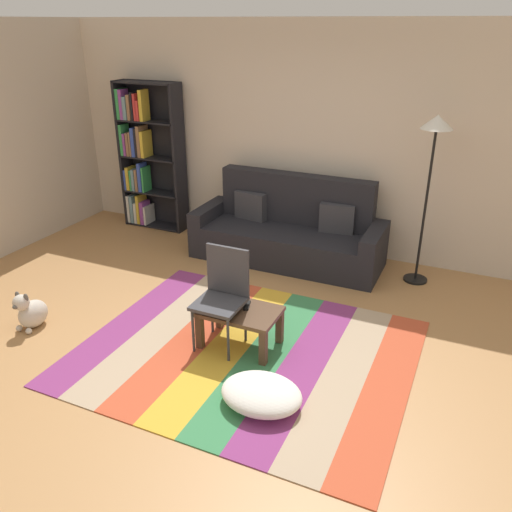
% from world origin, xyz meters
% --- Properties ---
extents(ground_plane, '(14.00, 14.00, 0.00)m').
position_xyz_m(ground_plane, '(0.00, 0.00, 0.00)').
color(ground_plane, '#B27F4C').
extents(back_wall, '(6.80, 0.10, 2.70)m').
position_xyz_m(back_wall, '(0.00, 2.55, 1.35)').
color(back_wall, beige).
rests_on(back_wall, ground_plane).
extents(rug, '(2.81, 2.32, 0.01)m').
position_xyz_m(rug, '(0.25, 0.01, 0.01)').
color(rug, '#843370').
rests_on(rug, ground_plane).
extents(couch, '(2.26, 0.80, 1.00)m').
position_xyz_m(couch, '(-0.13, 2.02, 0.34)').
color(couch, black).
rests_on(couch, ground_plane).
extents(bookshelf, '(0.90, 0.28, 1.96)m').
position_xyz_m(bookshelf, '(-2.34, 2.30, 0.98)').
color(bookshelf, black).
rests_on(bookshelf, ground_plane).
extents(coffee_table, '(0.69, 0.45, 0.36)m').
position_xyz_m(coffee_table, '(0.15, 0.09, 0.30)').
color(coffee_table, '#513826').
rests_on(coffee_table, rug).
extents(pouf, '(0.63, 0.50, 0.19)m').
position_xyz_m(pouf, '(0.65, -0.56, 0.10)').
color(pouf, white).
rests_on(pouf, rug).
extents(dog, '(0.22, 0.35, 0.40)m').
position_xyz_m(dog, '(-1.78, -0.44, 0.16)').
color(dog, beige).
rests_on(dog, ground_plane).
extents(standing_lamp, '(0.32, 0.32, 1.82)m').
position_xyz_m(standing_lamp, '(1.38, 2.06, 1.52)').
color(standing_lamp, black).
rests_on(standing_lamp, ground_plane).
extents(tv_remote, '(0.09, 0.16, 0.02)m').
position_xyz_m(tv_remote, '(0.19, 0.17, 0.38)').
color(tv_remote, black).
rests_on(tv_remote, coffee_table).
extents(folding_chair, '(0.40, 0.40, 0.90)m').
position_xyz_m(folding_chair, '(0.00, 0.09, 0.53)').
color(folding_chair, '#38383D').
rests_on(folding_chair, ground_plane).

